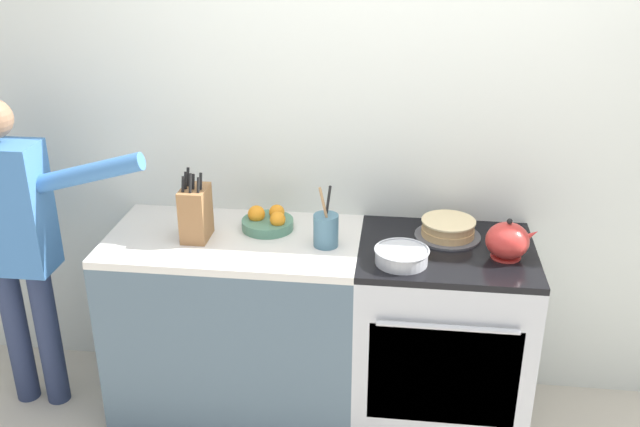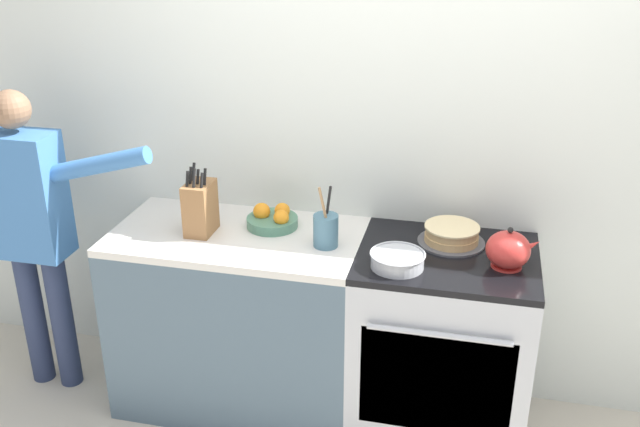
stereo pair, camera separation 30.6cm
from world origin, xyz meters
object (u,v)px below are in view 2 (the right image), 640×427
object	(u,v)px
tea_kettle	(509,250)
knife_block	(200,207)
stove_range	(441,344)
mixing_bowl	(397,260)
person_baker	(32,220)
layer_cake	(452,235)
fruit_bowl	(273,219)
utensil_crock	(326,230)

from	to	relation	value
tea_kettle	knife_block	bearing A→B (deg)	178.86
stove_range	tea_kettle	bearing A→B (deg)	-11.84
mixing_bowl	person_baker	distance (m)	1.74
stove_range	mixing_bowl	bearing A→B (deg)	-141.09
mixing_bowl	person_baker	xyz separation A→B (m)	(-1.74, 0.07, -0.03)
layer_cake	mixing_bowl	world-z (taller)	layer_cake
stove_range	mixing_bowl	world-z (taller)	mixing_bowl
stove_range	fruit_bowl	bearing A→B (deg)	172.13
stove_range	knife_block	world-z (taller)	knife_block
tea_kettle	utensil_crock	distance (m)	0.77
person_baker	mixing_bowl	bearing A→B (deg)	-16.48
stove_range	knife_block	size ratio (longest dim) A/B	2.82
stove_range	knife_block	bearing A→B (deg)	-178.75
person_baker	fruit_bowl	bearing A→B (deg)	-4.03
stove_range	utensil_crock	bearing A→B (deg)	-176.65
stove_range	layer_cake	distance (m)	0.51
knife_block	fruit_bowl	world-z (taller)	knife_block
layer_cake	person_baker	world-z (taller)	person_baker
tea_kettle	knife_block	world-z (taller)	knife_block
utensil_crock	stove_range	bearing A→B (deg)	3.35
mixing_bowl	tea_kettle	bearing A→B (deg)	13.76
stove_range	utensil_crock	xyz separation A→B (m)	(-0.53, -0.03, 0.53)
stove_range	mixing_bowl	distance (m)	0.55
knife_block	fruit_bowl	size ratio (longest dim) A/B	1.36
knife_block	mixing_bowl	bearing A→B (deg)	-8.41
tea_kettle	utensil_crock	xyz separation A→B (m)	(-0.77, 0.02, -0.00)
tea_kettle	fruit_bowl	size ratio (longest dim) A/B	0.94
tea_kettle	knife_block	distance (m)	1.35
stove_range	tea_kettle	xyz separation A→B (m)	(0.24, -0.05, 0.53)
layer_cake	tea_kettle	distance (m)	0.30
layer_cake	knife_block	bearing A→B (deg)	-172.63
mixing_bowl	layer_cake	bearing A→B (deg)	54.06
utensil_crock	knife_block	bearing A→B (deg)	179.34
tea_kettle	knife_block	xyz separation A→B (m)	(-1.35, 0.03, 0.05)
tea_kettle	person_baker	xyz separation A→B (m)	(-2.18, -0.04, -0.07)
knife_block	tea_kettle	bearing A→B (deg)	-1.14
mixing_bowl	person_baker	world-z (taller)	person_baker
fruit_bowl	knife_block	bearing A→B (deg)	-155.29
layer_cake	knife_block	size ratio (longest dim) A/B	0.92
knife_block	utensil_crock	distance (m)	0.58
layer_cake	knife_block	world-z (taller)	knife_block
utensil_crock	person_baker	world-z (taller)	person_baker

